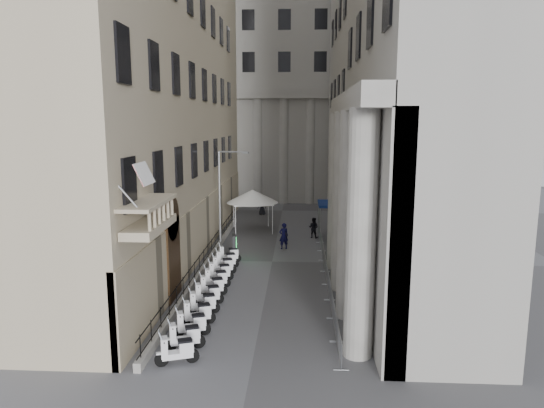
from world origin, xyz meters
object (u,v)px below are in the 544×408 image
(pedestrian_a, at_px, (284,236))
(street_lamp, at_px, (223,191))
(security_tent, at_px, (256,197))
(scooter_0, at_px, (178,364))
(pedestrian_b, at_px, (313,228))
(info_kiosk, at_px, (234,248))

(pedestrian_a, bearing_deg, street_lamp, -26.97)
(security_tent, height_order, pedestrian_a, security_tent)
(scooter_0, height_order, security_tent, security_tent)
(security_tent, distance_m, pedestrian_b, 5.81)
(pedestrian_a, relative_size, pedestrian_b, 1.17)
(street_lamp, relative_size, info_kiosk, 4.02)
(scooter_0, distance_m, info_kiosk, 14.49)
(street_lamp, bearing_deg, pedestrian_a, 4.53)
(pedestrian_a, distance_m, pedestrian_b, 4.32)
(street_lamp, distance_m, pedestrian_b, 8.40)
(scooter_0, bearing_deg, pedestrian_b, -34.14)
(info_kiosk, xyz_separation_m, pedestrian_b, (5.61, 6.99, -0.07))
(pedestrian_a, bearing_deg, pedestrian_b, -144.41)
(street_lamp, height_order, pedestrian_a, street_lamp)
(info_kiosk, height_order, pedestrian_b, info_kiosk)
(security_tent, relative_size, street_lamp, 0.61)
(security_tent, bearing_deg, street_lamp, -110.47)
(info_kiosk, bearing_deg, security_tent, 77.06)
(street_lamp, height_order, info_kiosk, street_lamp)
(scooter_0, xyz_separation_m, pedestrian_b, (5.92, 21.45, 0.85))
(street_lamp, height_order, pedestrian_b, street_lamp)
(info_kiosk, relative_size, pedestrian_a, 0.92)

